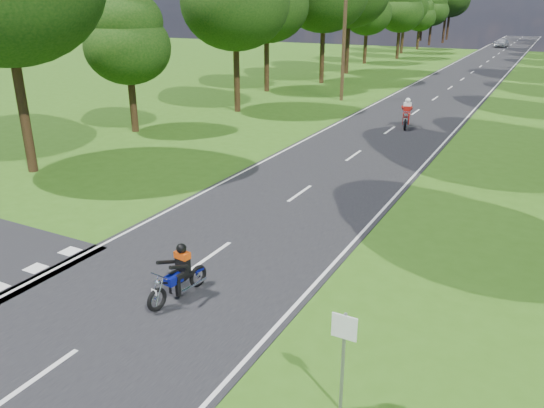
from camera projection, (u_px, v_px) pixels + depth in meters
The scene contains 8 objects.
ground at pixel (167, 287), 13.57m from camera, with size 160.00×160.00×0.00m, color #305C15.
main_road at pixel (472, 72), 54.81m from camera, with size 7.00×140.00×0.02m, color black.
road_markings at pixel (468, 74), 53.32m from camera, with size 7.40×140.00×0.01m.
telegraph_pole at pixel (344, 43), 37.84m from camera, with size 1.20×0.26×8.00m.
road_sign at pixel (343, 347), 9.02m from camera, with size 0.45×0.07×2.00m.
rider_near_blue at pixel (177, 272), 12.80m from camera, with size 0.56×1.68×1.40m, color navy, non-canonical shape.
rider_far_red at pixel (407, 113), 30.51m from camera, with size 0.67×2.00×1.66m, color #970E0B, non-canonical shape.
distant_car at pixel (502, 43), 84.88m from camera, with size 1.66×4.11×1.40m, color silver.
Camera 1 is at (7.97, -9.26, 6.84)m, focal length 35.00 mm.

